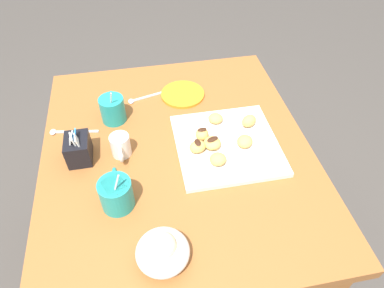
{
  "coord_description": "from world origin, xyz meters",
  "views": [
    {
      "loc": [
        -0.74,
        0.09,
        1.52
      ],
      "look_at": [
        -0.01,
        -0.05,
        0.75
      ],
      "focal_mm": 32.11,
      "sensor_mm": 36.0,
      "label": 1
    }
  ],
  "objects_px": {
    "coffee_mug_teal_left": "(116,193)",
    "beignet_2": "(216,118)",
    "beignet_6": "(212,143)",
    "beignet_4": "(249,121)",
    "beignet_0": "(218,159)",
    "beignet_1": "(245,141)",
    "saucer_orange_left": "(183,94)",
    "coffee_mug_teal_right": "(113,108)",
    "pastry_plate_square": "(227,145)",
    "sugar_caddy": "(78,149)",
    "dining_table": "(178,176)",
    "beignet_5": "(198,147)",
    "ice_cream_bowl": "(163,251)",
    "beignet_3": "(202,134)",
    "cream_pitcher_white": "(120,145)"
  },
  "relations": [
    {
      "from": "saucer_orange_left",
      "to": "pastry_plate_square",
      "type": "bearing_deg",
      "value": -161.95
    },
    {
      "from": "sugar_caddy",
      "to": "beignet_3",
      "type": "xyz_separation_m",
      "value": [
        -0.0,
        -0.38,
        -0.01
      ]
    },
    {
      "from": "beignet_0",
      "to": "beignet_1",
      "type": "bearing_deg",
      "value": -60.46
    },
    {
      "from": "pastry_plate_square",
      "to": "beignet_5",
      "type": "height_order",
      "value": "beignet_5"
    },
    {
      "from": "dining_table",
      "to": "beignet_4",
      "type": "xyz_separation_m",
      "value": [
        0.05,
        -0.25,
        0.17
      ]
    },
    {
      "from": "beignet_5",
      "to": "beignet_1",
      "type": "bearing_deg",
      "value": -91.8
    },
    {
      "from": "beignet_6",
      "to": "beignet_4",
      "type": "bearing_deg",
      "value": -62.22
    },
    {
      "from": "dining_table",
      "to": "cream_pitcher_white",
      "type": "height_order",
      "value": "cream_pitcher_white"
    },
    {
      "from": "beignet_0",
      "to": "beignet_5",
      "type": "xyz_separation_m",
      "value": [
        0.06,
        0.05,
        0.0
      ]
    },
    {
      "from": "dining_table",
      "to": "pastry_plate_square",
      "type": "bearing_deg",
      "value": -96.89
    },
    {
      "from": "pastry_plate_square",
      "to": "beignet_0",
      "type": "relative_size",
      "value": 6.36
    },
    {
      "from": "beignet_5",
      "to": "beignet_6",
      "type": "relative_size",
      "value": 0.94
    },
    {
      "from": "dining_table",
      "to": "beignet_6",
      "type": "distance_m",
      "value": 0.2
    },
    {
      "from": "pastry_plate_square",
      "to": "coffee_mug_teal_left",
      "type": "height_order",
      "value": "coffee_mug_teal_left"
    },
    {
      "from": "sugar_caddy",
      "to": "ice_cream_bowl",
      "type": "distance_m",
      "value": 0.43
    },
    {
      "from": "dining_table",
      "to": "beignet_5",
      "type": "distance_m",
      "value": 0.18
    },
    {
      "from": "cream_pitcher_white",
      "to": "pastry_plate_square",
      "type": "bearing_deg",
      "value": -95.06
    },
    {
      "from": "pastry_plate_square",
      "to": "coffee_mug_teal_right",
      "type": "bearing_deg",
      "value": 60.12
    },
    {
      "from": "dining_table",
      "to": "coffee_mug_teal_left",
      "type": "bearing_deg",
      "value": 132.82
    },
    {
      "from": "coffee_mug_teal_right",
      "to": "beignet_0",
      "type": "distance_m",
      "value": 0.41
    },
    {
      "from": "saucer_orange_left",
      "to": "beignet_2",
      "type": "height_order",
      "value": "beignet_2"
    },
    {
      "from": "sugar_caddy",
      "to": "beignet_1",
      "type": "bearing_deg",
      "value": -96.21
    },
    {
      "from": "ice_cream_bowl",
      "to": "beignet_1",
      "type": "bearing_deg",
      "value": -43.08
    },
    {
      "from": "pastry_plate_square",
      "to": "coffee_mug_teal_right",
      "type": "relative_size",
      "value": 2.32
    },
    {
      "from": "beignet_1",
      "to": "beignet_6",
      "type": "height_order",
      "value": "beignet_1"
    },
    {
      "from": "saucer_orange_left",
      "to": "beignet_0",
      "type": "xyz_separation_m",
      "value": [
        -0.36,
        -0.04,
        0.03
      ]
    },
    {
      "from": "coffee_mug_teal_right",
      "to": "beignet_2",
      "type": "height_order",
      "value": "coffee_mug_teal_right"
    },
    {
      "from": "ice_cream_bowl",
      "to": "beignet_3",
      "type": "distance_m",
      "value": 0.41
    },
    {
      "from": "dining_table",
      "to": "beignet_4",
      "type": "relative_size",
      "value": 17.98
    },
    {
      "from": "dining_table",
      "to": "beignet_3",
      "type": "height_order",
      "value": "beignet_3"
    },
    {
      "from": "cream_pitcher_white",
      "to": "coffee_mug_teal_right",
      "type": "bearing_deg",
      "value": 5.99
    },
    {
      "from": "beignet_3",
      "to": "beignet_6",
      "type": "bearing_deg",
      "value": -149.91
    },
    {
      "from": "dining_table",
      "to": "beignet_4",
      "type": "bearing_deg",
      "value": -79.16
    },
    {
      "from": "coffee_mug_teal_right",
      "to": "beignet_6",
      "type": "relative_size",
      "value": 2.48
    },
    {
      "from": "coffee_mug_teal_left",
      "to": "beignet_2",
      "type": "bearing_deg",
      "value": -52.05
    },
    {
      "from": "dining_table",
      "to": "pastry_plate_square",
      "type": "height_order",
      "value": "pastry_plate_square"
    },
    {
      "from": "ice_cream_bowl",
      "to": "beignet_3",
      "type": "height_order",
      "value": "ice_cream_bowl"
    },
    {
      "from": "beignet_0",
      "to": "beignet_3",
      "type": "xyz_separation_m",
      "value": [
        0.11,
        0.03,
        0.0
      ]
    },
    {
      "from": "coffee_mug_teal_left",
      "to": "beignet_6",
      "type": "distance_m",
      "value": 0.33
    },
    {
      "from": "coffee_mug_teal_right",
      "to": "saucer_orange_left",
      "type": "relative_size",
      "value": 0.85
    },
    {
      "from": "beignet_2",
      "to": "beignet_6",
      "type": "xyz_separation_m",
      "value": [
        -0.11,
        0.04,
        0.0
      ]
    },
    {
      "from": "ice_cream_bowl",
      "to": "beignet_3",
      "type": "relative_size",
      "value": 2.73
    },
    {
      "from": "ice_cream_bowl",
      "to": "coffee_mug_teal_right",
      "type": "bearing_deg",
      "value": 10.55
    },
    {
      "from": "beignet_4",
      "to": "pastry_plate_square",
      "type": "bearing_deg",
      "value": 126.22
    },
    {
      "from": "cream_pitcher_white",
      "to": "beignet_4",
      "type": "relative_size",
      "value": 1.94
    },
    {
      "from": "dining_table",
      "to": "sugar_caddy",
      "type": "relative_size",
      "value": 9.13
    },
    {
      "from": "coffee_mug_teal_right",
      "to": "sugar_caddy",
      "type": "height_order",
      "value": "coffee_mug_teal_right"
    },
    {
      "from": "dining_table",
      "to": "beignet_2",
      "type": "xyz_separation_m",
      "value": [
        0.08,
        -0.14,
        0.17
      ]
    },
    {
      "from": "coffee_mug_teal_left",
      "to": "beignet_6",
      "type": "xyz_separation_m",
      "value": [
        0.15,
        -0.3,
        -0.02
      ]
    },
    {
      "from": "coffee_mug_teal_left",
      "to": "saucer_orange_left",
      "type": "height_order",
      "value": "coffee_mug_teal_left"
    }
  ]
}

